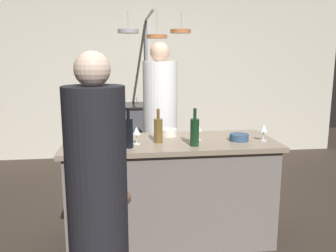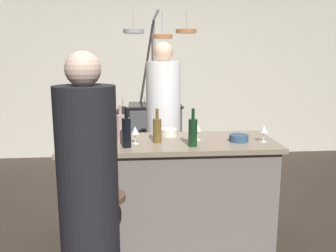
# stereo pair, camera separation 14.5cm
# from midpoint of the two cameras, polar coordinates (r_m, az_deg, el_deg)

# --- Properties ---
(ground_plane) EXTENTS (9.00, 9.00, 0.00)m
(ground_plane) POSITION_cam_midpoint_polar(r_m,az_deg,el_deg) (3.37, -0.93, -17.43)
(ground_plane) COLOR #382D26
(back_wall) EXTENTS (6.40, 0.16, 2.60)m
(back_wall) POSITION_cam_midpoint_polar(r_m,az_deg,el_deg) (5.81, -4.28, 8.01)
(back_wall) COLOR beige
(back_wall) RESTS_ON ground_plane
(kitchen_island) EXTENTS (1.80, 0.72, 0.90)m
(kitchen_island) POSITION_cam_midpoint_polar(r_m,az_deg,el_deg) (3.18, -0.96, -10.25)
(kitchen_island) COLOR slate
(kitchen_island) RESTS_ON ground_plane
(stove_range) EXTENTS (0.80, 0.64, 0.89)m
(stove_range) POSITION_cam_midpoint_polar(r_m,az_deg,el_deg) (5.53, -3.91, -1.07)
(stove_range) COLOR #47474C
(stove_range) RESTS_ON ground_plane
(chef) EXTENTS (0.37, 0.37, 1.76)m
(chef) POSITION_cam_midpoint_polar(r_m,az_deg,el_deg) (3.94, -2.29, -0.56)
(chef) COLOR white
(chef) RESTS_ON ground_plane
(bar_stool_left) EXTENTS (0.28, 0.28, 0.68)m
(bar_stool_left) POSITION_cam_midpoint_polar(r_m,az_deg,el_deg) (2.64, -10.43, -17.04)
(bar_stool_left) COLOR #4C4C51
(bar_stool_left) RESTS_ON ground_plane
(guest_left) EXTENTS (0.35, 0.35, 1.64)m
(guest_left) POSITION_cam_midpoint_polar(r_m,az_deg,el_deg) (2.17, -13.08, -12.29)
(guest_left) COLOR black
(guest_left) RESTS_ON ground_plane
(overhead_pot_rack) EXTENTS (0.91, 1.34, 2.17)m
(overhead_pot_rack) POSITION_cam_midpoint_polar(r_m,az_deg,el_deg) (4.89, -3.43, 12.00)
(overhead_pot_rack) COLOR gray
(overhead_pot_rack) RESTS_ON ground_plane
(pepper_mill) EXTENTS (0.05, 0.05, 0.21)m
(pepper_mill) POSITION_cam_midpoint_polar(r_m,az_deg,el_deg) (2.76, -12.87, -1.89)
(pepper_mill) COLOR #382319
(pepper_mill) RESTS_ON kitchen_island
(wine_bottle_red) EXTENTS (0.07, 0.07, 0.31)m
(wine_bottle_red) POSITION_cam_midpoint_polar(r_m,az_deg,el_deg) (2.86, 2.83, -0.90)
(wine_bottle_red) COLOR #143319
(wine_bottle_red) RESTS_ON kitchen_island
(wine_bottle_green) EXTENTS (0.07, 0.07, 0.33)m
(wine_bottle_green) POSITION_cam_midpoint_polar(r_m,az_deg,el_deg) (3.21, -14.50, 0.36)
(wine_bottle_green) COLOR #193D23
(wine_bottle_green) RESTS_ON kitchen_island
(wine_bottle_rose) EXTENTS (0.07, 0.07, 0.31)m
(wine_bottle_rose) POSITION_cam_midpoint_polar(r_m,az_deg,el_deg) (3.00, -8.82, -0.34)
(wine_bottle_rose) COLOR #B78C8E
(wine_bottle_rose) RESTS_ON kitchen_island
(wine_bottle_amber) EXTENTS (0.07, 0.07, 0.29)m
(wine_bottle_amber) POSITION_cam_midpoint_polar(r_m,az_deg,el_deg) (2.97, -2.96, -0.63)
(wine_bottle_amber) COLOR brown
(wine_bottle_amber) RESTS_ON kitchen_island
(wine_bottle_dark) EXTENTS (0.07, 0.07, 0.32)m
(wine_bottle_dark) POSITION_cam_midpoint_polar(r_m,az_deg,el_deg) (2.82, -7.79, -1.00)
(wine_bottle_dark) COLOR black
(wine_bottle_dark) RESTS_ON kitchen_island
(wine_glass_near_left_guest) EXTENTS (0.07, 0.07, 0.15)m
(wine_glass_near_left_guest) POSITION_cam_midpoint_polar(r_m,az_deg,el_deg) (3.12, 13.75, -0.43)
(wine_glass_near_left_guest) COLOR silver
(wine_glass_near_left_guest) RESTS_ON kitchen_island
(wine_glass_by_chef) EXTENTS (0.07, 0.07, 0.15)m
(wine_glass_by_chef) POSITION_cam_midpoint_polar(r_m,az_deg,el_deg) (2.93, -6.47, -0.90)
(wine_glass_by_chef) COLOR silver
(wine_glass_by_chef) RESTS_ON kitchen_island
(wine_glass_near_right_guest) EXTENTS (0.07, 0.07, 0.15)m
(wine_glass_near_right_guest) POSITION_cam_midpoint_polar(r_m,az_deg,el_deg) (3.06, 3.48, -0.35)
(wine_glass_near_right_guest) COLOR silver
(wine_glass_near_right_guest) RESTS_ON kitchen_island
(mixing_bowl_steel) EXTENTS (0.18, 0.18, 0.07)m
(mixing_bowl_steel) POSITION_cam_midpoint_polar(r_m,az_deg,el_deg) (3.18, -8.99, -1.30)
(mixing_bowl_steel) COLOR #B7B7BC
(mixing_bowl_steel) RESTS_ON kitchen_island
(mixing_bowl_blue) EXTENTS (0.16, 0.16, 0.06)m
(mixing_bowl_blue) POSITION_cam_midpoint_polar(r_m,az_deg,el_deg) (3.09, 9.95, -1.80)
(mixing_bowl_blue) COLOR #334C6B
(mixing_bowl_blue) RESTS_ON kitchen_island
(mixing_bowl_ceramic) EXTENTS (0.15, 0.15, 0.06)m
(mixing_bowl_ceramic) POSITION_cam_midpoint_polar(r_m,az_deg,el_deg) (3.23, -1.18, -1.05)
(mixing_bowl_ceramic) COLOR silver
(mixing_bowl_ceramic) RESTS_ON kitchen_island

